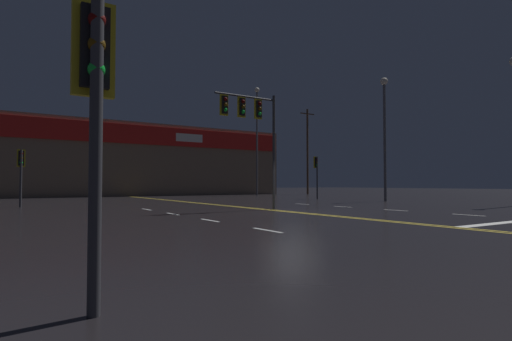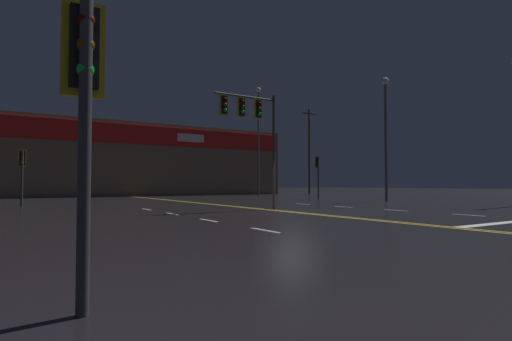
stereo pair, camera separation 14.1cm
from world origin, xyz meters
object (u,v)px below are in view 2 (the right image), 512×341
object	(u,v)px
traffic_signal_median	(250,118)
traffic_signal_corner_northwest	(22,165)
traffic_signal_corner_northeast	(317,168)
streetlight_near_left	(258,129)
traffic_signal_corner_southwest	(84,82)
streetlight_far_left	(386,122)

from	to	relation	value
traffic_signal_median	traffic_signal_corner_northwest	bearing A→B (deg)	134.65
traffic_signal_corner_northeast	streetlight_near_left	size ratio (longest dim) A/B	0.30
traffic_signal_corner_northeast	streetlight_near_left	xyz separation A→B (m)	(1.51, 11.73, 4.87)
traffic_signal_corner_northeast	traffic_signal_corner_northwest	world-z (taller)	traffic_signal_corner_northeast
traffic_signal_corner_southwest	traffic_signal_corner_northwest	xyz separation A→B (m)	(0.20, 21.60, 0.05)
streetlight_near_left	streetlight_far_left	xyz separation A→B (m)	(-0.17, -17.90, -1.60)
traffic_signal_corner_northeast	streetlight_near_left	distance (m)	12.79
traffic_signal_corner_southwest	streetlight_near_left	world-z (taller)	streetlight_near_left
traffic_signal_corner_southwest	streetlight_far_left	xyz separation A→B (m)	(23.44, 15.55, 3.63)
traffic_signal_median	streetlight_near_left	distance (m)	25.69
traffic_signal_corner_northwest	streetlight_far_left	bearing A→B (deg)	-14.59
traffic_signal_corner_northeast	streetlight_far_left	size ratio (longest dim) A/B	0.39
traffic_signal_corner_southwest	streetlight_far_left	world-z (taller)	streetlight_far_left
traffic_signal_median	streetlight_far_left	xyz separation A→B (m)	(13.97, 3.33, 1.42)
traffic_signal_median	traffic_signal_corner_southwest	size ratio (longest dim) A/B	1.83
traffic_signal_median	traffic_signal_corner_northeast	xyz separation A→B (m)	(12.63, 9.50, -1.84)
traffic_signal_corner_northwest	streetlight_near_left	xyz separation A→B (m)	(23.41, 11.85, 5.19)
traffic_signal_corner_northwest	traffic_signal_corner_southwest	bearing A→B (deg)	-90.53
traffic_signal_corner_northwest	streetlight_far_left	xyz separation A→B (m)	(23.24, -6.05, 3.58)
traffic_signal_median	streetlight_far_left	world-z (taller)	streetlight_far_left
traffic_signal_corner_northwest	streetlight_near_left	bearing A→B (deg)	26.85
traffic_signal_corner_southwest	traffic_signal_corner_northeast	distance (m)	30.99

